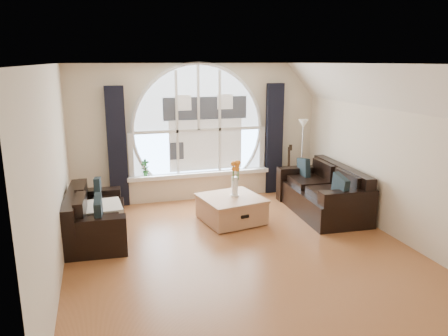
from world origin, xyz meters
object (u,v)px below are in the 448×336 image
sofa_left (96,213)px  sofa_right (322,192)px  guitar (288,168)px  vase_flowers (235,174)px  coffee_chest (231,208)px  floor_lamp (302,159)px  potted_plant (145,168)px

sofa_left → sofa_right: (4.00, 0.03, 0.00)m
sofa_right → guitar: guitar is taller
vase_flowers → guitar: 2.05m
coffee_chest → guitar: 2.12m
vase_flowers → guitar: vase_flowers is taller
coffee_chest → guitar: guitar is taller
sofa_right → vase_flowers: (-1.66, 0.08, 0.44)m
sofa_left → guitar: guitar is taller
coffee_chest → floor_lamp: floor_lamp is taller
sofa_left → vase_flowers: (2.34, 0.11, 0.44)m
sofa_right → floor_lamp: size_ratio=1.22×
coffee_chest → floor_lamp: 2.14m
sofa_left → sofa_right: size_ratio=0.87×
coffee_chest → guitar: (1.65, 1.30, 0.29)m
coffee_chest → floor_lamp: size_ratio=0.62×
floor_lamp → potted_plant: (-3.13, 0.46, -0.08)m
vase_flowers → potted_plant: vase_flowers is taller
floor_lamp → guitar: 0.44m
sofa_right → coffee_chest: bearing=-178.7°
sofa_left → potted_plant: potted_plant is taller
guitar → potted_plant: 2.98m
floor_lamp → coffee_chest: bearing=-151.4°
vase_flowers → potted_plant: bearing=134.3°
floor_lamp → sofa_right: bearing=-94.5°
potted_plant → coffee_chest: bearing=-47.9°
guitar → potted_plant: bearing=-164.0°
coffee_chest → potted_plant: size_ratio=2.95×
sofa_right → potted_plant: (-3.05, 1.50, 0.32)m
potted_plant → floor_lamp: bearing=-8.4°
floor_lamp → potted_plant: size_ratio=4.76×
sofa_right → floor_lamp: bearing=88.2°
coffee_chest → sofa_left: bearing=171.5°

